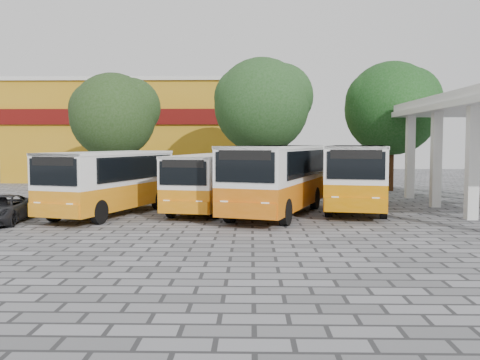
{
  "coord_description": "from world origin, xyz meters",
  "views": [
    {
      "loc": [
        -1.31,
        -20.42,
        3.19
      ],
      "look_at": [
        -1.8,
        3.75,
        1.5
      ],
      "focal_mm": 40.0,
      "sensor_mm": 36.0,
      "label": 1
    }
  ],
  "objects_px": {
    "bus_far_left": "(110,178)",
    "bus_centre_left": "(209,179)",
    "bus_centre_right": "(276,175)",
    "bus_far_right": "(358,173)",
    "parked_car": "(0,209)"
  },
  "relations": [
    {
      "from": "bus_centre_right",
      "to": "bus_far_right",
      "type": "xyz_separation_m",
      "value": [
        3.92,
        1.92,
        -0.0
      ]
    },
    {
      "from": "bus_centre_right",
      "to": "bus_far_right",
      "type": "distance_m",
      "value": 4.37
    },
    {
      "from": "bus_centre_left",
      "to": "bus_centre_right",
      "type": "relative_size",
      "value": 0.85
    },
    {
      "from": "bus_centre_left",
      "to": "bus_far_right",
      "type": "height_order",
      "value": "bus_far_right"
    },
    {
      "from": "bus_far_left",
      "to": "parked_car",
      "type": "relative_size",
      "value": 2.08
    },
    {
      "from": "bus_centre_left",
      "to": "bus_centre_right",
      "type": "xyz_separation_m",
      "value": [
        3.07,
        -1.28,
        0.24
      ]
    },
    {
      "from": "bus_far_right",
      "to": "parked_car",
      "type": "relative_size",
      "value": 2.24
    },
    {
      "from": "bus_centre_left",
      "to": "bus_far_right",
      "type": "bearing_deg",
      "value": 17.19
    },
    {
      "from": "bus_far_left",
      "to": "bus_far_right",
      "type": "relative_size",
      "value": 0.93
    },
    {
      "from": "bus_far_left",
      "to": "bus_far_right",
      "type": "height_order",
      "value": "bus_far_right"
    },
    {
      "from": "bus_far_left",
      "to": "bus_centre_left",
      "type": "height_order",
      "value": "bus_far_left"
    },
    {
      "from": "bus_far_left",
      "to": "bus_centre_left",
      "type": "relative_size",
      "value": 1.07
    },
    {
      "from": "bus_far_right",
      "to": "parked_car",
      "type": "distance_m",
      "value": 15.68
    },
    {
      "from": "bus_centre_right",
      "to": "bus_far_right",
      "type": "relative_size",
      "value": 1.02
    },
    {
      "from": "bus_far_right",
      "to": "bus_centre_right",
      "type": "bearing_deg",
      "value": -141.61
    }
  ]
}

